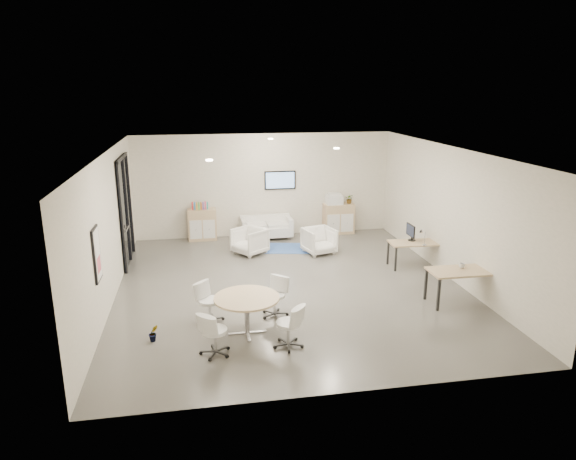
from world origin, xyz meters
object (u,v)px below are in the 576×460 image
(sideboard_left, at_px, (202,225))
(desk_front, at_px, (462,273))
(desk_rear, at_px, (414,245))
(armchair_right, at_px, (319,239))
(round_table, at_px, (247,301))
(armchair_left, at_px, (250,240))
(loveseat, at_px, (266,228))
(sideboard_right, at_px, (338,219))

(sideboard_left, distance_m, desk_front, 8.02)
(desk_rear, bearing_deg, armchair_right, 148.35)
(sideboard_left, distance_m, round_table, 6.55)
(armchair_left, distance_m, armchair_right, 1.97)
(loveseat, xyz_separation_m, round_table, (-1.24, -6.36, 0.36))
(sideboard_right, height_order, armchair_left, sideboard_right)
(armchair_right, bearing_deg, desk_front, -75.89)
(loveseat, relative_size, round_table, 1.27)
(desk_front, bearing_deg, armchair_left, 135.22)
(sideboard_left, relative_size, sideboard_right, 1.00)
(desk_rear, height_order, desk_front, desk_front)
(desk_rear, relative_size, desk_front, 0.89)
(desk_rear, bearing_deg, sideboard_right, 110.40)
(sideboard_left, bearing_deg, round_table, -83.62)
(armchair_right, relative_size, desk_rear, 0.62)
(loveseat, height_order, round_table, round_table)
(sideboard_right, relative_size, armchair_left, 1.17)
(sideboard_right, bearing_deg, armchair_right, -119.63)
(desk_front, bearing_deg, sideboard_left, 133.53)
(round_table, bearing_deg, desk_rear, 33.17)
(sideboard_left, xyz_separation_m, armchair_right, (3.23, -1.94, -0.08))
(desk_rear, xyz_separation_m, desk_front, (0.06, -2.42, 0.08))
(sideboard_left, xyz_separation_m, sideboard_right, (4.33, -0.01, -0.00))
(armchair_right, bearing_deg, sideboard_left, 133.42)
(desk_rear, xyz_separation_m, round_table, (-4.68, -3.06, 0.08))
(sideboard_right, xyz_separation_m, round_table, (-3.60, -6.49, 0.19))
(sideboard_right, relative_size, round_table, 0.78)
(sideboard_left, height_order, sideboard_right, same)
(armchair_right, bearing_deg, loveseat, 109.68)
(sideboard_right, distance_m, armchair_left, 3.45)
(sideboard_left, distance_m, desk_rear, 6.41)
(loveseat, height_order, desk_front, desk_front)
(desk_front, bearing_deg, sideboard_right, 101.52)
(armchair_right, distance_m, desk_front, 4.52)
(desk_rear, distance_m, desk_front, 2.42)
(armchair_left, bearing_deg, round_table, -43.71)
(loveseat, height_order, armchair_right, armchair_right)
(armchair_right, distance_m, round_table, 5.21)
(sideboard_right, relative_size, desk_rear, 0.74)
(desk_front, bearing_deg, loveseat, 122.04)
(desk_front, height_order, round_table, same)
(armchair_left, bearing_deg, desk_front, 7.55)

